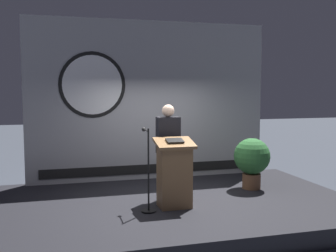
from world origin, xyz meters
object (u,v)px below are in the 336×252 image
(speaker_person, at_px, (168,151))
(microphone_stand, at_px, (148,183))
(potted_plant, at_px, (252,159))
(podium, at_px, (174,174))

(speaker_person, distance_m, microphone_stand, 0.87)
(speaker_person, xyz_separation_m, potted_plant, (1.80, 0.30, -0.27))
(speaker_person, bearing_deg, microphone_stand, -130.76)
(microphone_stand, xyz_separation_m, potted_plant, (2.30, 0.88, 0.14))
(podium, xyz_separation_m, potted_plant, (1.83, 0.78, 0.03))
(speaker_person, relative_size, potted_plant, 1.69)
(speaker_person, bearing_deg, podium, -92.90)
(microphone_stand, bearing_deg, potted_plant, 20.99)
(podium, height_order, microphone_stand, microphone_stand)
(podium, relative_size, speaker_person, 0.68)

